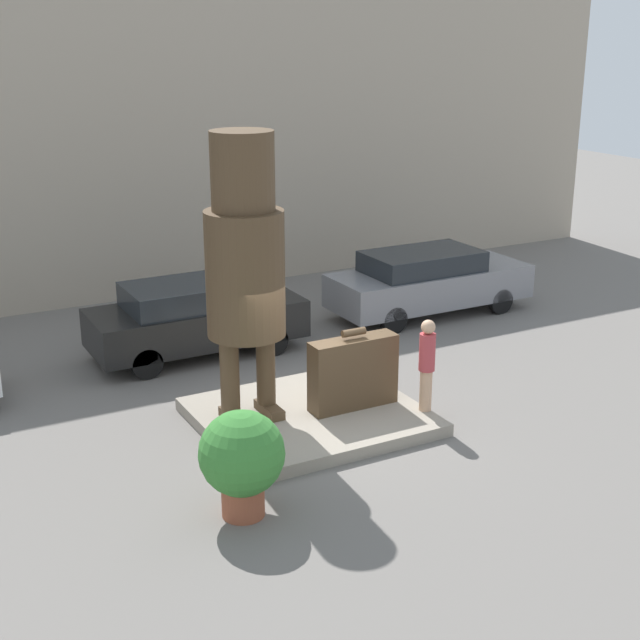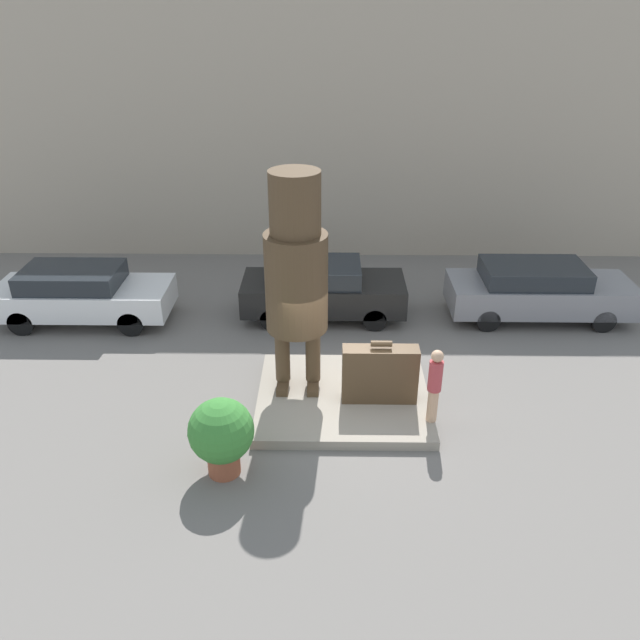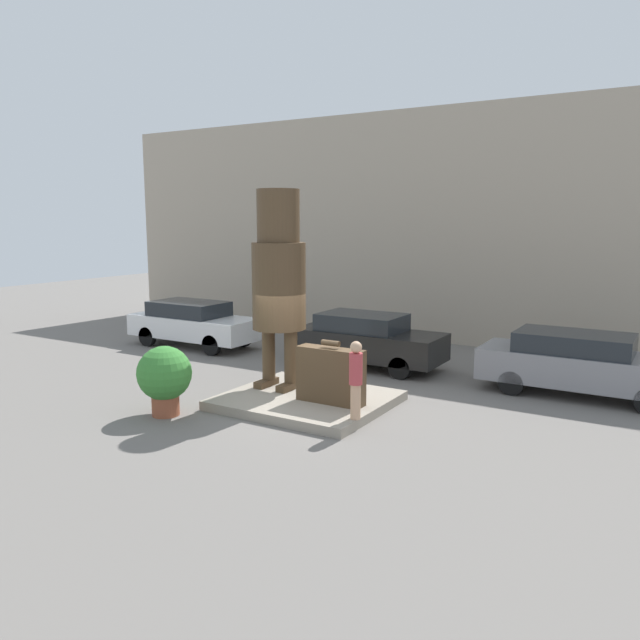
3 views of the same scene
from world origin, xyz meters
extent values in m
plane|color=slate|center=(0.00, 0.00, 0.00)|extent=(60.00, 60.00, 0.00)
cube|color=gray|center=(0.00, 0.00, 0.11)|extent=(3.64, 3.23, 0.21)
cube|color=tan|center=(0.00, 8.84, 3.96)|extent=(28.00, 0.60, 7.93)
cube|color=#4C3823|center=(-1.30, 0.22, 0.29)|extent=(0.25, 0.73, 0.16)
cube|color=#4C3823|center=(-0.65, 0.22, 0.29)|extent=(0.25, 0.73, 0.16)
cylinder|color=#4C3823|center=(-1.30, 0.33, 1.01)|extent=(0.32, 0.32, 1.27)
cylinder|color=#4C3823|center=(-0.65, 0.33, 1.01)|extent=(0.32, 0.32, 1.27)
cylinder|color=#4C3823|center=(-0.98, 0.33, 2.67)|extent=(1.27, 1.27, 2.05)
cylinder|color=#4C3823|center=(-0.98, 0.33, 4.31)|extent=(1.00, 1.00, 1.23)
cube|color=#4C3823|center=(0.74, -0.18, 0.83)|extent=(1.56, 0.42, 1.23)
cylinder|color=#4C3823|center=(0.74, -0.18, 1.56)|extent=(0.43, 0.12, 0.12)
cylinder|color=tan|center=(1.75, -0.89, 0.58)|extent=(0.21, 0.21, 0.72)
cylinder|color=#B23D42|center=(1.75, -0.89, 1.26)|extent=(0.27, 0.27, 0.64)
sphere|color=tan|center=(1.75, -0.89, 1.70)|extent=(0.24, 0.24, 0.24)
cube|color=silver|center=(-6.78, 3.68, 0.68)|extent=(4.55, 1.75, 0.70)
cube|color=#1E2328|center=(-7.01, 3.68, 1.27)|extent=(2.50, 1.58, 0.48)
cylinder|color=black|center=(-5.37, 4.47, 0.33)|extent=(0.66, 0.18, 0.66)
cylinder|color=black|center=(-5.37, 2.90, 0.33)|extent=(0.66, 0.18, 0.66)
cylinder|color=black|center=(-8.19, 4.47, 0.33)|extent=(0.66, 0.18, 0.66)
cylinder|color=black|center=(-8.19, 2.90, 0.33)|extent=(0.66, 0.18, 0.66)
cube|color=black|center=(-0.46, 4.04, 0.69)|extent=(4.31, 1.74, 0.77)
cube|color=#1E2328|center=(-0.68, 4.04, 1.31)|extent=(2.37, 1.57, 0.48)
cylinder|color=black|center=(0.88, 4.82, 0.30)|extent=(0.61, 0.18, 0.61)
cylinder|color=black|center=(0.88, 3.26, 0.30)|extent=(0.61, 0.18, 0.61)
cylinder|color=black|center=(-1.80, 4.82, 0.30)|extent=(0.61, 0.18, 0.61)
cylinder|color=black|center=(-1.80, 3.26, 0.30)|extent=(0.61, 0.18, 0.61)
cube|color=gray|center=(5.31, 4.04, 0.69)|extent=(4.80, 1.73, 0.77)
cube|color=#1E2328|center=(5.07, 4.04, 1.30)|extent=(2.64, 1.56, 0.47)
cylinder|color=black|center=(6.79, 4.82, 0.30)|extent=(0.61, 0.18, 0.61)
cylinder|color=black|center=(6.79, 3.27, 0.30)|extent=(0.61, 0.18, 0.61)
cylinder|color=black|center=(3.82, 4.82, 0.30)|extent=(0.61, 0.18, 0.61)
cylinder|color=black|center=(3.82, 3.27, 0.30)|extent=(0.61, 0.18, 0.61)
cylinder|color=brown|center=(-2.22, -2.24, 0.22)|extent=(0.59, 0.59, 0.44)
sphere|color=#387F33|center=(-2.22, -2.24, 0.94)|extent=(1.18, 1.18, 1.18)
camera|label=1|loc=(-6.46, -12.27, 6.39)|focal=50.00mm
camera|label=2|loc=(-0.34, -11.07, 7.80)|focal=35.00mm
camera|label=3|loc=(7.46, -11.70, 4.23)|focal=35.00mm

